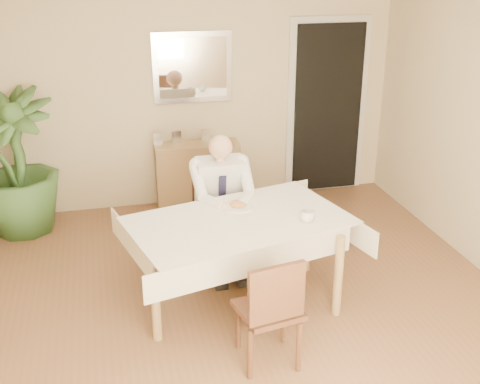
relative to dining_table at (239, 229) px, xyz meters
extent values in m
plane|color=brown|center=(0.03, -0.26, -0.67)|extent=(5.00, 5.00, 0.00)
cube|color=beige|center=(0.03, 2.24, 0.63)|extent=(4.50, 0.02, 2.60)
cube|color=beige|center=(0.03, -2.74, 0.78)|extent=(1.34, 0.02, 1.44)
cube|color=white|center=(0.03, -2.72, 0.78)|extent=(1.18, 0.02, 1.28)
cube|color=beige|center=(1.58, 2.22, 0.33)|extent=(0.96, 0.03, 2.10)
cube|color=black|center=(1.58, 2.19, 0.33)|extent=(0.80, 0.05, 1.95)
cube|color=silver|center=(0.01, 2.21, 0.88)|extent=(0.86, 0.03, 0.76)
cube|color=white|center=(0.01, 2.19, 0.88)|extent=(0.74, 0.02, 0.64)
cube|color=olive|center=(0.00, 0.00, 0.05)|extent=(1.77, 1.27, 0.04)
cube|color=white|center=(0.00, 0.00, 0.08)|extent=(1.89, 1.39, 0.01)
cube|color=white|center=(0.00, -0.50, -0.03)|extent=(1.65, 0.43, 0.22)
cube|color=white|center=(0.00, 0.50, -0.03)|extent=(1.65, 0.43, 0.22)
cube|color=white|center=(-0.85, 0.00, -0.03)|extent=(0.26, 0.97, 0.22)
cube|color=white|center=(0.85, 0.00, -0.03)|extent=(0.26, 0.97, 0.22)
cylinder|color=olive|center=(-0.72, -0.37, -0.32)|extent=(0.07, 0.07, 0.70)
cylinder|color=olive|center=(0.72, -0.37, -0.32)|extent=(0.07, 0.07, 0.70)
cylinder|color=olive|center=(-0.72, 0.37, -0.32)|extent=(0.07, 0.07, 0.70)
cylinder|color=olive|center=(0.72, 0.37, -0.32)|extent=(0.07, 0.07, 0.70)
cube|color=#492819|center=(0.00, 0.80, -0.23)|extent=(0.45, 0.45, 0.04)
cube|color=#492819|center=(0.00, 0.99, 0.03)|extent=(0.43, 0.06, 0.43)
cylinder|color=#492819|center=(-0.18, 0.62, -0.46)|extent=(0.04, 0.04, 0.42)
cylinder|color=#492819|center=(0.18, 0.62, -0.46)|extent=(0.04, 0.04, 0.42)
cylinder|color=#492819|center=(-0.18, 0.98, -0.46)|extent=(0.04, 0.04, 0.42)
cylinder|color=#492819|center=(0.18, 0.98, -0.46)|extent=(0.04, 0.04, 0.42)
cube|color=#492819|center=(0.02, -0.79, -0.25)|extent=(0.47, 0.47, 0.04)
cube|color=#492819|center=(0.02, -0.97, -0.01)|extent=(0.41, 0.11, 0.41)
cylinder|color=#492819|center=(-0.15, -0.96, -0.47)|extent=(0.04, 0.04, 0.39)
cylinder|color=#492819|center=(0.20, -0.96, -0.47)|extent=(0.04, 0.04, 0.39)
cylinder|color=#492819|center=(-0.15, -0.62, -0.47)|extent=(0.04, 0.04, 0.39)
cylinder|color=#492819|center=(0.20, -0.62, -0.47)|extent=(0.04, 0.04, 0.39)
cube|color=white|center=(0.00, 0.76, 0.08)|extent=(0.42, 0.31, 0.55)
cube|color=black|center=(0.00, 0.63, 0.05)|extent=(0.07, 0.08, 0.36)
cylinder|color=tan|center=(0.00, 0.71, 0.37)|extent=(0.09, 0.09, 0.08)
sphere|color=tan|center=(0.00, 0.69, 0.47)|extent=(0.21, 0.21, 0.21)
cube|color=black|center=(-0.10, 0.56, -0.15)|extent=(0.13, 0.42, 0.13)
cube|color=black|center=(0.10, 0.56, -0.15)|extent=(0.13, 0.42, 0.13)
cube|color=black|center=(-0.10, 0.38, -0.44)|extent=(0.11, 0.12, 0.45)
cube|color=black|center=(0.10, 0.38, -0.44)|extent=(0.11, 0.12, 0.45)
cube|color=black|center=(-0.10, 0.32, -0.63)|extent=(0.11, 0.26, 0.07)
cube|color=black|center=(0.10, 0.32, -0.63)|extent=(0.11, 0.26, 0.07)
cylinder|color=white|center=(0.05, 0.23, 0.09)|extent=(0.26, 0.26, 0.02)
ellipsoid|color=#936031|center=(0.05, 0.23, 0.11)|extent=(0.14, 0.14, 0.06)
cylinder|color=silver|center=(0.09, 0.17, 0.11)|extent=(0.01, 0.13, 0.01)
cylinder|color=silver|center=(0.01, 0.17, 0.11)|extent=(0.01, 0.13, 0.01)
imported|color=white|center=(0.52, -0.16, 0.13)|extent=(0.14, 0.14, 0.09)
cube|color=olive|center=(0.01, 2.06, -0.30)|extent=(0.94, 0.35, 0.74)
cube|color=silver|center=(-0.41, 2.10, 0.14)|extent=(0.10, 0.02, 0.14)
cube|color=silver|center=(-0.20, 2.12, 0.14)|extent=(0.10, 0.02, 0.14)
cube|color=silver|center=(0.13, 2.11, 0.14)|extent=(0.10, 0.02, 0.14)
imported|color=#2D4F22|center=(-1.86, 1.86, 0.07)|extent=(1.07, 1.07, 1.48)
camera|label=1|loc=(-1.00, -4.20, 2.10)|focal=45.00mm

